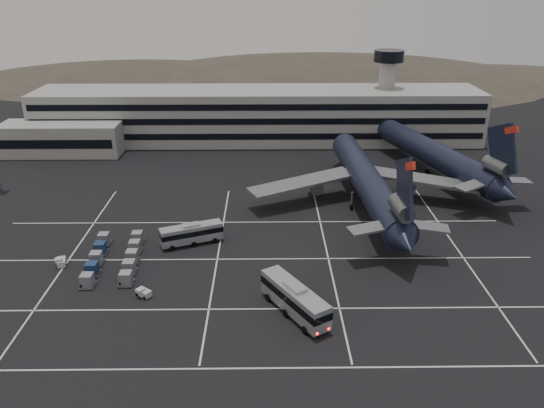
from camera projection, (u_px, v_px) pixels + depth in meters
The scene contains 11 objects.
ground at pixel (254, 272), 82.00m from camera, with size 260.00×260.00×0.00m, color black.
lane_markings at pixel (260, 269), 82.68m from camera, with size 90.00×55.62×0.01m.
terminal at pixel (248, 116), 144.56m from camera, with size 125.00×26.00×24.00m.
hills at pixel (300, 104), 243.09m from camera, with size 352.00×180.00×44.00m.
trijet_main at pixel (368, 182), 103.25m from camera, with size 47.41×57.64×18.08m.
trijet_far at pixel (432, 152), 119.91m from camera, with size 24.21×56.75×18.08m.
bus_near at pixel (295, 298), 70.93m from camera, with size 9.16×12.32×4.48m.
bus_far at pixel (191, 233), 89.78m from camera, with size 10.76×6.23×3.74m.
tug_a at pixel (61, 262), 83.53m from camera, with size 2.04×2.61×1.48m.
tug_b at pixel (144, 292), 75.49m from camera, with size 2.53×2.36×1.41m.
uld_cluster at pixel (114, 257), 84.10m from camera, with size 9.14×16.50×2.06m.
Camera 1 is at (1.94, -71.18, 42.10)m, focal length 35.00 mm.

